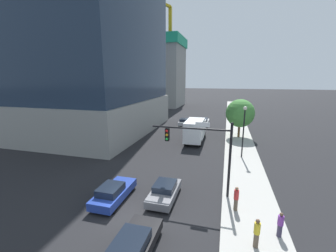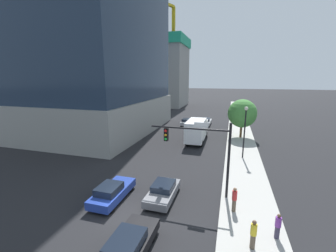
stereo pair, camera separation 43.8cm
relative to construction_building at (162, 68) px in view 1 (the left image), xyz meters
The scene contains 15 objects.
ground_plane 63.92m from the construction_building, 75.30° to the right, with size 400.00×400.00×0.00m, color black.
sidewalk 48.92m from the construction_building, 59.20° to the right, with size 4.08×120.00×0.15m, color #B2AFA8.
construction_building is the anchor object (origin of this frame).
traffic_light_pole 60.74m from the construction_building, 70.24° to the right, with size 6.35×0.48×6.05m.
street_lamp 53.47m from the construction_building, 62.78° to the right, with size 0.44×0.44×6.14m.
street_tree 45.38m from the construction_building, 57.10° to the right, with size 4.44×4.44×6.10m.
car_blue 62.14m from the construction_building, 76.79° to the right, with size 1.86×4.52×1.44m.
car_silver 35.58m from the construction_building, 65.44° to the right, with size 1.90×4.21×1.44m.
car_black 67.59m from the construction_building, 74.56° to the right, with size 1.90×4.76×1.40m.
car_white 35.97m from the construction_building, 58.52° to the right, with size 1.76×4.74×1.45m.
car_gray 61.87m from the construction_building, 73.03° to the right, with size 1.89×4.20×1.32m.
box_truck 46.26m from the construction_building, 66.81° to the right, with size 2.43×7.78×3.44m.
pedestrian_purple_shirt 66.65m from the construction_building, 67.07° to the right, with size 0.34×0.34×1.58m.
pedestrian_yellow_shirt 67.24m from the construction_building, 68.65° to the right, with size 0.34×0.34×1.74m.
pedestrian_red_shirt 63.84m from the construction_building, 68.40° to the right, with size 0.34×0.34×1.81m.
Camera 1 is at (6.21, -12.43, 9.42)m, focal length 23.12 mm.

